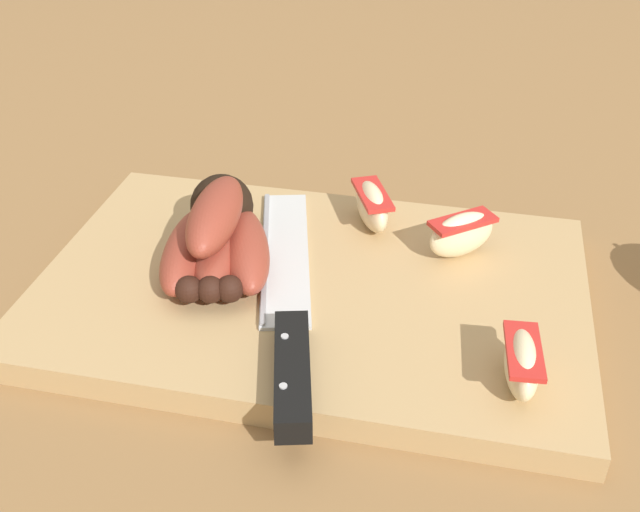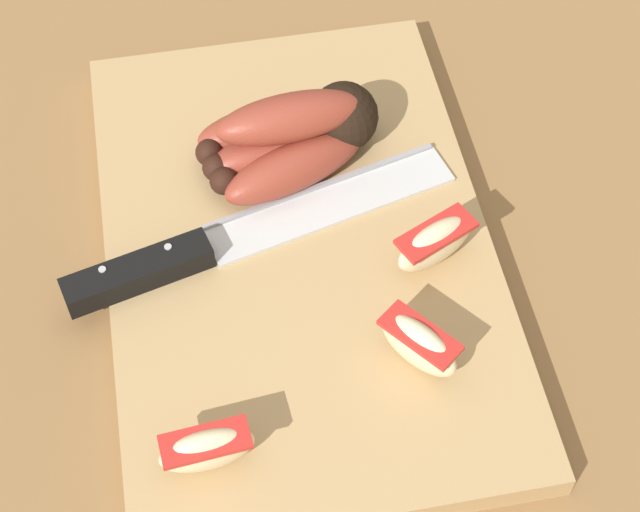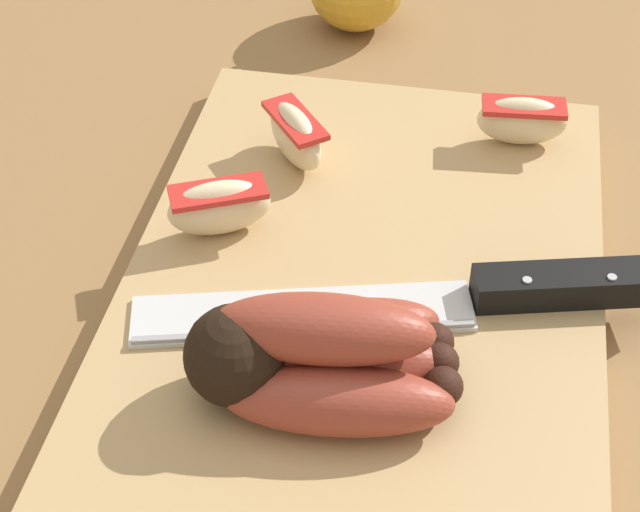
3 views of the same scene
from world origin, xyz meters
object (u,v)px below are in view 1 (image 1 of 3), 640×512
Objects in this scene: apple_wedge_near at (372,205)px; apple_wedge_middle at (522,363)px; chefs_knife at (285,325)px; apple_wedge_far at (461,234)px; banana_bunch at (218,235)px.

apple_wedge_near reaches higher than apple_wedge_middle.
chefs_knife is 0.15m from apple_wedge_near.
apple_wedge_near is at bearing -21.41° from apple_wedge_far.
banana_bunch is at bearing -45.74° from chefs_knife.
apple_wedge_far is at bearing -165.23° from banana_bunch.
chefs_knife is at bearing 134.26° from banana_bunch.
apple_wedge_near is (-0.11, -0.08, -0.00)m from banana_bunch.
apple_wedge_near is 0.08m from apple_wedge_far.
apple_wedge_near is at bearing -144.21° from banana_bunch.
banana_bunch is 2.35× the size of apple_wedge_far.
apple_wedge_near is 1.11× the size of apple_wedge_far.
apple_wedge_near is at bearing -54.34° from apple_wedge_middle.
apple_wedge_far is at bearing -71.82° from apple_wedge_middle.
banana_bunch is 0.24m from apple_wedge_middle.
chefs_knife is at bearing -6.34° from apple_wedge_middle.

